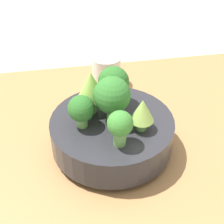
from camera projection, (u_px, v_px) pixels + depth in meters
The scene contains 10 objects.
ground_plane at pixel (113, 149), 0.71m from camera, with size 6.00×6.00×0.00m, color beige.
table at pixel (113, 144), 0.70m from camera, with size 0.90×0.68×0.04m.
bowl at pixel (112, 132), 0.64m from camera, with size 0.25×0.25×0.08m.
broccoli_floret_back at pixel (113, 83), 0.63m from camera, with size 0.06×0.06×0.09m.
broccoli_floret_center at pixel (112, 96), 0.58m from camera, with size 0.07×0.07×0.10m.
romanesco_piece_far at pixel (91, 87), 0.61m from camera, with size 0.06×0.06×0.09m.
broccoli_floret_left at pixel (81, 109), 0.58m from camera, with size 0.05×0.05×0.07m.
broccoli_floret_front at pixel (120, 126), 0.54m from camera, with size 0.05×0.05×0.07m.
romanesco_piece_near at pixel (142, 112), 0.57m from camera, with size 0.05×0.05×0.07m.
cup at pixel (107, 71), 0.84m from camera, with size 0.08×0.08×0.08m.
Camera 1 is at (-0.09, -0.51, 0.50)m, focal length 50.00 mm.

